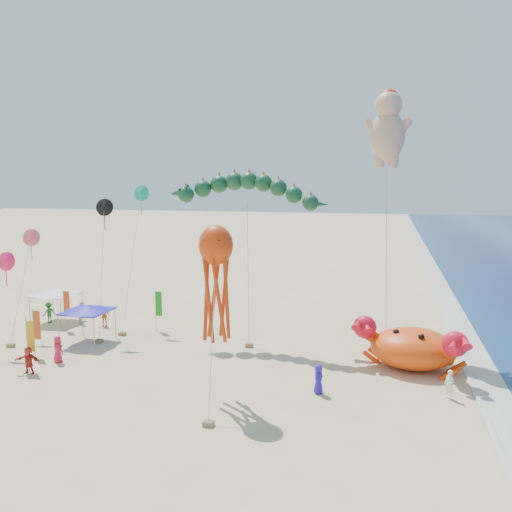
{
  "coord_description": "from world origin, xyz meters",
  "views": [
    {
      "loc": [
        6.27,
        -29.13,
        11.22
      ],
      "look_at": [
        -2.0,
        2.0,
        6.5
      ],
      "focal_mm": 35.0,
      "sensor_mm": 36.0,
      "label": 1
    }
  ],
  "objects_px": {
    "cherub_kite": "(388,127)",
    "canopy_blue": "(87,308)",
    "canopy_white": "(56,292)",
    "dragon_kite": "(245,195)",
    "crab_inflatable": "(413,347)",
    "octopus_kite": "(216,274)"
  },
  "relations": [
    {
      "from": "octopus_kite",
      "to": "canopy_blue",
      "type": "xyz_separation_m",
      "value": [
        -11.89,
        6.16,
        -4.11
      ]
    },
    {
      "from": "octopus_kite",
      "to": "canopy_white",
      "type": "bearing_deg",
      "value": 149.6
    },
    {
      "from": "canopy_white",
      "to": "dragon_kite",
      "type": "bearing_deg",
      "value": 0.25
    },
    {
      "from": "crab_inflatable",
      "to": "dragon_kite",
      "type": "bearing_deg",
      "value": 162.92
    },
    {
      "from": "cherub_kite",
      "to": "canopy_blue",
      "type": "distance_m",
      "value": 24.6
    },
    {
      "from": "crab_inflatable",
      "to": "octopus_kite",
      "type": "bearing_deg",
      "value": -146.72
    },
    {
      "from": "dragon_kite",
      "to": "canopy_white",
      "type": "distance_m",
      "value": 17.9
    },
    {
      "from": "cherub_kite",
      "to": "canopy_blue",
      "type": "bearing_deg",
      "value": -162.36
    },
    {
      "from": "dragon_kite",
      "to": "canopy_white",
      "type": "bearing_deg",
      "value": -179.75
    },
    {
      "from": "dragon_kite",
      "to": "canopy_blue",
      "type": "height_order",
      "value": "dragon_kite"
    },
    {
      "from": "canopy_blue",
      "to": "canopy_white",
      "type": "distance_m",
      "value": 6.91
    },
    {
      "from": "cherub_kite",
      "to": "canopy_white",
      "type": "height_order",
      "value": "cherub_kite"
    },
    {
      "from": "crab_inflatable",
      "to": "canopy_white",
      "type": "relative_size",
      "value": 2.02
    },
    {
      "from": "cherub_kite",
      "to": "dragon_kite",
      "type": "bearing_deg",
      "value": -166.94
    },
    {
      "from": "canopy_blue",
      "to": "canopy_white",
      "type": "xyz_separation_m",
      "value": [
        -5.58,
        4.09,
        0.0
      ]
    },
    {
      "from": "octopus_kite",
      "to": "canopy_blue",
      "type": "relative_size",
      "value": 2.76
    },
    {
      "from": "dragon_kite",
      "to": "cherub_kite",
      "type": "bearing_deg",
      "value": 13.06
    },
    {
      "from": "cherub_kite",
      "to": "canopy_white",
      "type": "relative_size",
      "value": 5.13
    },
    {
      "from": "crab_inflatable",
      "to": "dragon_kite",
      "type": "distance_m",
      "value": 15.2
    },
    {
      "from": "crab_inflatable",
      "to": "cherub_kite",
      "type": "distance_m",
      "value": 15.07
    },
    {
      "from": "canopy_white",
      "to": "cherub_kite",
      "type": "bearing_deg",
      "value": 5.13
    },
    {
      "from": "dragon_kite",
      "to": "octopus_kite",
      "type": "xyz_separation_m",
      "value": [
        1.42,
        -10.31,
        -3.83
      ]
    }
  ]
}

